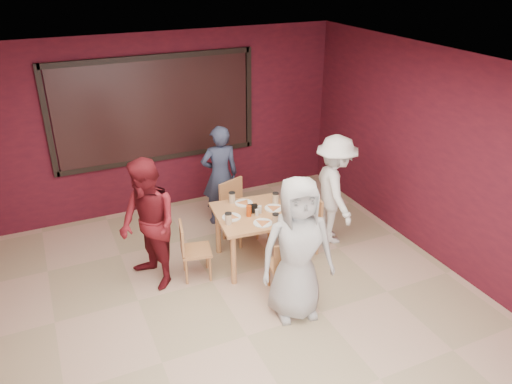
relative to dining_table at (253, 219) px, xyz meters
name	(u,v)px	position (x,y,z in m)	size (l,w,h in m)	color
floor	(247,336)	(-0.67, -1.31, -0.67)	(7.00, 7.00, 0.00)	tan
window_blinds	(156,110)	(-0.67, 2.14, 0.98)	(3.00, 0.02, 1.50)	black
dining_table	(253,219)	(0.00, 0.00, 0.00)	(1.05, 1.05, 0.91)	#B8814B
chair_front	(286,264)	(0.07, -0.82, -0.22)	(0.44, 0.44, 0.79)	#B16844
chair_back	(237,207)	(0.05, 0.69, -0.16)	(0.55, 0.55, 0.89)	#B16844
chair_left	(191,248)	(-0.86, 0.02, -0.23)	(0.44, 0.44, 0.77)	#B16844
chair_right	(308,221)	(0.82, -0.03, -0.20)	(0.44, 0.44, 0.83)	#B16844
diner_front	(297,249)	(0.02, -1.16, 0.20)	(0.84, 0.55, 1.73)	#AEAEAE
diner_back	(220,175)	(0.02, 1.25, 0.12)	(0.57, 0.38, 1.57)	#2E3651
diner_left	(148,225)	(-1.35, 0.11, 0.18)	(0.82, 0.64, 1.68)	maroon
diner_right	(335,190)	(1.30, 0.07, 0.13)	(1.03, 0.59, 1.60)	white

